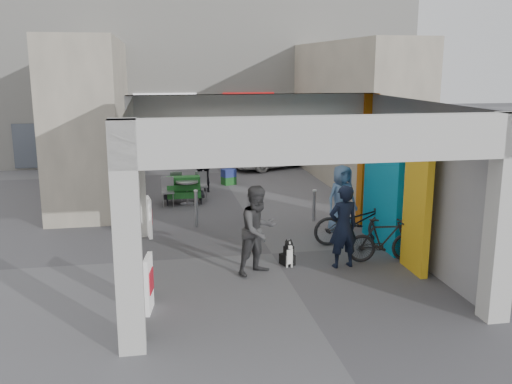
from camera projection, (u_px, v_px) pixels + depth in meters
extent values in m
plane|color=#59595E|center=(272.00, 254.00, 13.04)|extent=(90.00, 90.00, 0.00)
cube|color=#BBBAB6|center=(127.00, 240.00, 8.28)|extent=(0.40, 0.40, 3.50)
cube|color=#BBBAB6|center=(136.00, 167.00, 14.04)|extent=(0.40, 0.40, 3.50)
cube|color=#BBBAB6|center=(502.00, 220.00, 9.34)|extent=(0.40, 0.40, 3.50)
cube|color=#C5610B|center=(367.00, 160.00, 15.09)|extent=(0.40, 0.40, 3.50)
plane|color=beige|center=(133.00, 194.00, 11.16)|extent=(0.00, 6.40, 6.40)
plane|color=#96979B|center=(419.00, 183.00, 12.22)|extent=(0.00, 6.40, 6.40)
cube|color=#0B8EB8|center=(383.00, 188.00, 13.39)|extent=(0.15, 2.00, 2.80)
cube|color=yellow|center=(417.00, 206.00, 11.66)|extent=(0.15, 1.00, 2.80)
plane|color=silver|center=(283.00, 102.00, 11.30)|extent=(6.40, 6.40, 0.00)
cube|color=#BBBAB6|center=(256.00, 108.00, 14.31)|extent=(6.40, 0.30, 0.70)
cube|color=#BBBAB6|center=(329.00, 139.00, 8.45)|extent=(6.40, 0.30, 0.70)
cube|color=white|center=(254.00, 110.00, 14.48)|extent=(4.20, 0.05, 0.55)
cube|color=silver|center=(208.00, 69.00, 25.58)|extent=(18.00, 4.00, 8.00)
cube|color=#515966|center=(214.00, 141.00, 24.28)|extent=(16.20, 0.06, 1.80)
cube|color=white|center=(165.00, 99.00, 23.54)|extent=(2.60, 0.06, 0.50)
cube|color=red|center=(249.00, 98.00, 24.15)|extent=(2.20, 0.06, 0.50)
cube|color=#BFB39E|center=(93.00, 117.00, 18.89)|extent=(2.00, 9.00, 5.00)
cube|color=#BFB39E|center=(352.00, 113.00, 20.47)|extent=(2.00, 9.00, 5.00)
cylinder|color=#9A9CA2|center=(196.00, 209.00, 15.10)|extent=(0.09, 0.09, 0.98)
cylinder|color=#9A9CA2|center=(249.00, 209.00, 15.16)|extent=(0.09, 0.09, 0.91)
cylinder|color=#9A9CA2|center=(314.00, 206.00, 15.67)|extent=(0.09, 0.09, 0.86)
cube|color=white|center=(149.00, 284.00, 9.93)|extent=(0.16, 0.56, 1.00)
cube|color=red|center=(151.00, 281.00, 9.92)|extent=(0.10, 0.39, 0.40)
cube|color=white|center=(149.00, 217.00, 14.23)|extent=(0.15, 0.56, 1.00)
cube|color=red|center=(150.00, 215.00, 14.22)|extent=(0.09, 0.39, 0.40)
cylinder|color=#96959A|center=(187.00, 193.00, 17.56)|extent=(0.06, 0.06, 0.71)
cylinder|color=#96959A|center=(187.00, 204.00, 17.63)|extent=(0.43, 0.43, 0.02)
cylinder|color=#96959A|center=(187.00, 182.00, 17.48)|extent=(0.69, 0.69, 0.05)
cube|color=#96959A|center=(168.00, 199.00, 17.29)|extent=(0.37, 0.37, 0.44)
cube|color=#96959A|center=(167.00, 184.00, 17.37)|extent=(0.37, 0.05, 0.44)
cube|color=#96959A|center=(202.00, 193.00, 18.14)|extent=(0.37, 0.37, 0.44)
cube|color=#96959A|center=(201.00, 178.00, 18.22)|extent=(0.37, 0.05, 0.44)
cube|color=#96959A|center=(177.00, 193.00, 18.10)|extent=(0.37, 0.37, 0.44)
cube|color=#96959A|center=(176.00, 179.00, 18.17)|extent=(0.37, 0.05, 0.44)
cube|color=black|center=(184.00, 198.00, 17.70)|extent=(1.23, 0.62, 0.31)
cube|color=#1B5B1A|center=(184.00, 195.00, 17.52)|extent=(1.03, 0.36, 0.19)
cube|color=#1B5B1A|center=(184.00, 187.00, 17.62)|extent=(1.03, 0.36, 0.19)
cube|color=#1B5B1A|center=(183.00, 180.00, 17.73)|extent=(1.03, 0.36, 0.19)
cube|color=#1B5B1A|center=(229.00, 181.00, 20.45)|extent=(0.55, 0.49, 0.28)
cube|color=navy|center=(229.00, 173.00, 20.39)|extent=(0.55, 0.49, 0.28)
cube|color=black|center=(287.00, 259.00, 12.31)|extent=(0.23, 0.30, 0.23)
cube|color=black|center=(289.00, 254.00, 12.15)|extent=(0.18, 0.15, 0.34)
cube|color=white|center=(290.00, 257.00, 12.08)|extent=(0.14, 0.03, 0.32)
cylinder|color=white|center=(287.00, 262.00, 12.12)|extent=(0.04, 0.04, 0.27)
cylinder|color=white|center=(292.00, 261.00, 12.13)|extent=(0.04, 0.04, 0.27)
sphere|color=black|center=(289.00, 245.00, 12.09)|extent=(0.18, 0.18, 0.18)
cube|color=white|center=(290.00, 247.00, 12.00)|extent=(0.08, 0.11, 0.06)
cone|color=black|center=(286.00, 240.00, 12.10)|extent=(0.07, 0.07, 0.08)
cone|color=black|center=(291.00, 240.00, 12.12)|extent=(0.07, 0.07, 0.08)
imported|color=black|center=(343.00, 226.00, 12.01)|extent=(0.70, 0.51, 1.78)
imported|color=#3E3E40|center=(258.00, 230.00, 11.63)|extent=(1.13, 1.06, 1.85)
imported|color=#597EAE|center=(342.00, 199.00, 14.53)|extent=(0.99, 0.79, 1.75)
imported|color=black|center=(203.00, 163.00, 19.10)|extent=(1.20, 0.66, 1.94)
imported|color=black|center=(355.00, 222.00, 13.66)|extent=(2.08, 0.77, 1.08)
imported|color=black|center=(384.00, 240.00, 12.42)|extent=(1.66, 0.59, 0.98)
imported|color=silver|center=(273.00, 152.00, 23.63)|extent=(4.24, 3.09, 1.34)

